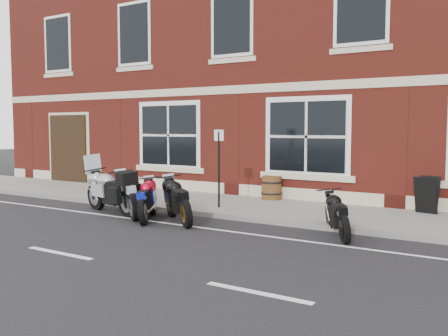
{
  "coord_description": "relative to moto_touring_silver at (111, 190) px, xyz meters",
  "views": [
    {
      "loc": [
        7.12,
        -8.8,
        2.22
      ],
      "look_at": [
        0.55,
        1.6,
        1.23
      ],
      "focal_mm": 40.0,
      "sensor_mm": 36.0,
      "label": 1
    }
  ],
  "objects": [
    {
      "name": "moto_sport_silver",
      "position": [
        0.63,
        -0.0,
        -0.04
      ],
      "size": [
        1.86,
        1.47,
        1.0
      ],
      "rotation": [
        0.0,
        0.0,
        0.92
      ],
      "color": "black",
      "rests_on": "ground"
    },
    {
      "name": "moto_sport_black",
      "position": [
        2.24,
        -0.02,
        -0.07
      ],
      "size": [
        1.75,
        1.44,
        0.96
      ],
      "rotation": [
        0.0,
        0.0,
        0.9
      ],
      "color": "black",
      "rests_on": "ground"
    },
    {
      "name": "pub_building",
      "position": [
        2.27,
        9.96,
        5.38
      ],
      "size": [
        24.0,
        12.0,
        12.0
      ],
      "primitive_type": "cube",
      "color": "maroon",
      "rests_on": "ground"
    },
    {
      "name": "kerb",
      "position": [
        2.27,
        0.88,
        -0.56
      ],
      "size": [
        30.0,
        0.16,
        0.12
      ],
      "primitive_type": "cube",
      "color": "slate",
      "rests_on": "ground"
    },
    {
      "name": "ground",
      "position": [
        2.27,
        -0.54,
        -0.62
      ],
      "size": [
        80.0,
        80.0,
        0.0
      ],
      "primitive_type": "plane",
      "color": "black",
      "rests_on": "ground"
    },
    {
      "name": "sidewalk",
      "position": [
        2.27,
        2.46,
        -0.56
      ],
      "size": [
        30.0,
        3.0,
        0.12
      ],
      "primitive_type": "cube",
      "color": "slate",
      "rests_on": "ground"
    },
    {
      "name": "parking_sign",
      "position": [
        2.28,
        1.66,
        0.69
      ],
      "size": [
        0.29,
        0.05,
        2.05
      ],
      "rotation": [
        0.0,
        0.0,
        -0.01
      ],
      "color": "black",
      "rests_on": "sidewalk"
    },
    {
      "name": "moto_naked_black",
      "position": [
        5.97,
        0.47,
        -0.13
      ],
      "size": [
        1.09,
        1.65,
        0.84
      ],
      "rotation": [
        0.0,
        0.0,
        0.56
      ],
      "color": "black",
      "rests_on": "ground"
    },
    {
      "name": "moto_touring_silver",
      "position": [
        0.0,
        0.0,
        0.0
      ],
      "size": [
        2.26,
        0.78,
        1.51
      ],
      "rotation": [
        0.0,
        0.0,
        1.32
      ],
      "color": "black",
      "rests_on": "ground"
    },
    {
      "name": "barrel_planter",
      "position": [
        2.77,
        3.76,
        -0.16
      ],
      "size": [
        0.61,
        0.61,
        0.68
      ],
      "color": "#4E2D14",
      "rests_on": "sidewalk"
    },
    {
      "name": "a_board_sign",
      "position": [
        7.1,
        3.66,
        -0.04
      ],
      "size": [
        0.62,
        0.49,
        0.91
      ],
      "primitive_type": null,
      "rotation": [
        0.0,
        0.0,
        -0.25
      ],
      "color": "black",
      "rests_on": "sidewalk"
    },
    {
      "name": "moto_sport_red",
      "position": [
        1.45,
        -0.18,
        -0.1
      ],
      "size": [
        1.16,
        1.75,
        0.9
      ],
      "rotation": [
        0.0,
        0.0,
        0.56
      ],
      "color": "black",
      "rests_on": "ground"
    }
  ]
}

